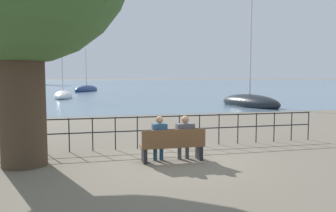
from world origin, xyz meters
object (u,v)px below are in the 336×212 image
Objects in this scene: seated_person_right at (185,136)px; harbor_lighthouse at (33,51)px; sailboat_3 at (249,102)px; seated_person_left at (159,137)px; park_bench at (173,146)px; sailboat_0 at (87,90)px; sailboat_2 at (63,95)px.

harbor_lighthouse is at bearing 100.53° from seated_person_right.
seated_person_right is at bearing -134.45° from sailboat_3.
sailboat_3 is at bearing 57.01° from seated_person_right.
sailboat_3 is at bearing -72.71° from harbor_lighthouse.
seated_person_right is (0.72, -0.00, -0.00)m from seated_person_left.
park_bench is at bearing -11.98° from seated_person_left.
sailboat_3 reaches higher than park_bench.
sailboat_2 is (-2.48, -17.83, -0.02)m from sailboat_0.
harbor_lighthouse is (-19.03, 70.37, 11.47)m from sailboat_0.
harbor_lighthouse reaches higher than seated_person_right.
harbor_lighthouse reaches higher than sailboat_2.
sailboat_3 reaches higher than sailboat_0.
sailboat_2 reaches higher than seated_person_right.
park_bench is 0.45m from seated_person_right.
sailboat_0 is at bearing 93.53° from seated_person_right.
seated_person_right is at bearing 11.55° from park_bench.
harbor_lighthouse reaches higher than sailboat_0.
harbor_lighthouse is at bearing 95.83° from sailboat_3.
park_bench is 0.45m from seated_person_left.
sailboat_3 is 0.47× the size of harbor_lighthouse.
seated_person_right is at bearing -79.47° from harbor_lighthouse.
sailboat_2 is at bearing 125.18° from sailboat_3.
sailboat_2 is at bearing 99.57° from park_bench.
sailboat_3 is (10.74, 15.43, -0.35)m from seated_person_left.
seated_person_left is 47.91m from sailboat_0.
sailboat_2 is at bearing -79.37° from harbor_lighthouse.
seated_person_left is at bearing 168.02° from park_bench.
seated_person_right is 18.40m from sailboat_3.
seated_person_left reaches higher than seated_person_right.
sailboat_2 is 0.86× the size of sailboat_3.
sailboat_2 is 21.25m from sailboat_3.
sailboat_0 is at bearing 81.71° from sailboat_2.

